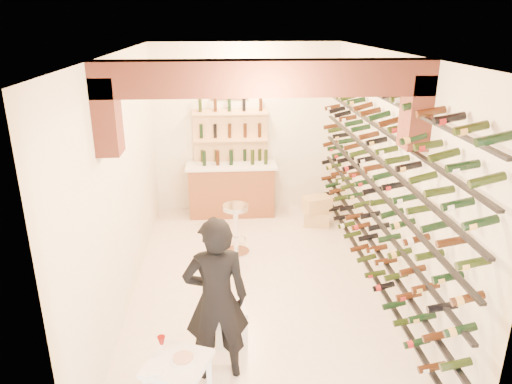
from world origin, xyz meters
TOP-DOWN VIEW (x-y plane):
  - ground at (0.00, 0.00)m, footprint 6.00×6.00m
  - room_shell at (0.00, -0.26)m, footprint 3.52×6.02m
  - wine_rack at (1.53, 0.00)m, footprint 0.32×5.70m
  - back_counter at (-0.30, 2.65)m, footprint 1.70×0.62m
  - back_shelving at (-0.30, 2.89)m, footprint 1.40×0.31m
  - tasting_table at (-0.90, -2.49)m, footprint 0.67×0.67m
  - white_stool at (-0.41, -1.24)m, footprint 0.39×0.39m
  - person at (-0.55, -1.79)m, footprint 0.70×0.49m
  - chrome_barstool at (-0.27, 0.99)m, footprint 0.43×0.43m
  - crate_lower at (1.24, 2.00)m, footprint 0.51×0.40m
  - crate_upper at (1.24, 2.00)m, footprint 0.54×0.43m

SIDE VIEW (x-z plane):
  - ground at x=0.00m, z-range 0.00..0.00m
  - crate_lower at x=1.24m, z-range 0.00..0.28m
  - white_stool at x=-0.41m, z-range 0.00..0.45m
  - crate_upper at x=1.24m, z-range 0.28..0.55m
  - chrome_barstool at x=-0.27m, z-range 0.07..0.90m
  - back_counter at x=-0.30m, z-range -0.11..1.18m
  - tasting_table at x=-0.90m, z-range 0.16..1.07m
  - person at x=-0.55m, z-range 0.00..1.82m
  - back_shelving at x=-0.30m, z-range -0.19..2.53m
  - wine_rack at x=1.53m, z-range 0.27..2.83m
  - room_shell at x=0.00m, z-range 0.65..3.86m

